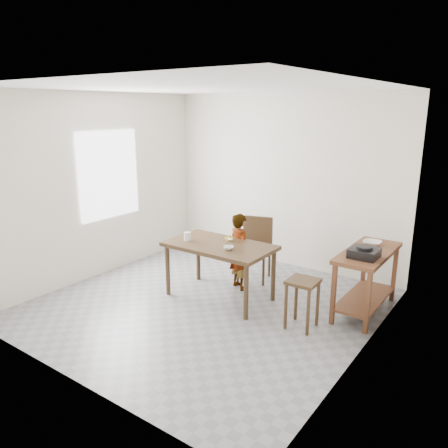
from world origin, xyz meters
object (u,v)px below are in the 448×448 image
Objects in this scene: prep_counter at (366,282)px; child at (240,251)px; dining_table at (220,271)px; stool at (302,304)px; dining_chair at (254,250)px.

prep_counter is 1.11× the size of child.
dining_table is 0.46m from child.
prep_counter is at bearing 22.15° from dining_table.
child is 1.84× the size of stool.
dining_table is 1.29× the size of child.
prep_counter is 0.95m from stool.
child is at bearing 155.97° from stool.
dining_table is at bearing -109.73° from dining_chair.
dining_chair reaches higher than prep_counter.
dining_table is 2.39× the size of stool.
child is 1.36m from stool.
stool is (1.22, -0.93, -0.17)m from dining_chair.
dining_chair is 1.57× the size of stool.
child is 0.39m from dining_chair.
stool is at bearing -54.19° from dining_chair.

